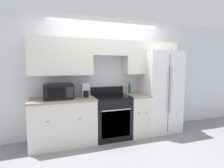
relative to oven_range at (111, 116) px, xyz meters
name	(u,v)px	position (x,y,z in m)	size (l,w,h in m)	color
ground_plane	(117,142)	(0.02, -0.31, -0.46)	(12.00, 12.00, 0.00)	gray
wall_back	(108,69)	(0.02, 0.28, 1.00)	(8.00, 0.39, 2.60)	silver
lower_cabinets_left	(63,121)	(-0.99, 0.00, 0.00)	(1.26, 0.64, 0.90)	silver
lower_cabinets_right	(136,114)	(0.59, 0.00, 0.00)	(0.44, 0.64, 0.90)	silver
oven_range	(111,116)	(0.00, 0.00, 0.00)	(0.76, 0.65, 1.06)	black
refrigerator	(159,91)	(1.22, 0.07, 0.47)	(0.85, 0.80, 1.86)	white
microwave	(59,91)	(-1.06, 0.04, 0.59)	(0.55, 0.43, 0.28)	black
bottle	(129,89)	(0.51, 0.18, 0.54)	(0.06, 0.06, 0.25)	#195928
coffee_maker	(85,90)	(-0.54, 0.07, 0.58)	(0.15, 0.27, 0.27)	#B7B7BC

